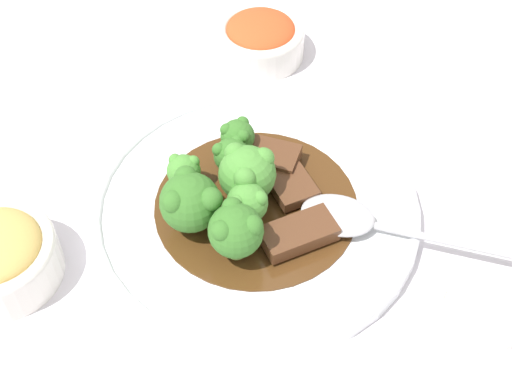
{
  "coord_description": "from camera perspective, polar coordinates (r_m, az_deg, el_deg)",
  "views": [
    {
      "loc": [
        0.29,
        0.32,
        0.54
      ],
      "look_at": [
        0.0,
        0.0,
        0.03
      ],
      "focal_mm": 50.0,
      "sensor_mm": 36.0,
      "label": 1
    }
  ],
  "objects": [
    {
      "name": "broccoli_floret_3",
      "position": [
        0.63,
        -0.71,
        -0.85
      ],
      "size": [
        0.04,
        0.04,
        0.05
      ],
      "color": "#8EB756",
      "rests_on": "main_plate"
    },
    {
      "name": "broccoli_floret_6",
      "position": [
        0.63,
        -5.31,
        -0.74
      ],
      "size": [
        0.06,
        0.06,
        0.06
      ],
      "color": "#7FA84C",
      "rests_on": "main_plate"
    },
    {
      "name": "broccoli_floret_0",
      "position": [
        0.61,
        -1.63,
        -3.05
      ],
      "size": [
        0.05,
        0.05,
        0.06
      ],
      "color": "#7FA84C",
      "rests_on": "main_plate"
    },
    {
      "name": "broccoli_floret_4",
      "position": [
        0.66,
        -0.76,
        1.5
      ],
      "size": [
        0.05,
        0.05,
        0.06
      ],
      "color": "#7FA84C",
      "rests_on": "main_plate"
    },
    {
      "name": "ground_plane",
      "position": [
        0.69,
        0.0,
        -1.83
      ],
      "size": [
        4.0,
        4.0,
        0.0
      ],
      "primitive_type": "plane",
      "color": "silver"
    },
    {
      "name": "main_plate",
      "position": [
        0.68,
        0.0,
        -1.3
      ],
      "size": [
        0.31,
        0.31,
        0.02
      ],
      "color": "white",
      "rests_on": "ground_plane"
    },
    {
      "name": "serving_spoon",
      "position": [
        0.66,
        7.69,
        -2.12
      ],
      "size": [
        0.13,
        0.19,
        0.01
      ],
      "color": "#B7B7BC",
      "rests_on": "main_plate"
    },
    {
      "name": "beef_strip_0",
      "position": [
        0.7,
        1.27,
        2.79
      ],
      "size": [
        0.06,
        0.06,
        0.02
      ],
      "color": "#56331E",
      "rests_on": "main_plate"
    },
    {
      "name": "beef_strip_2",
      "position": [
        0.64,
        3.14,
        -3.53
      ],
      "size": [
        0.08,
        0.05,
        0.01
      ],
      "color": "#56331E",
      "rests_on": "main_plate"
    },
    {
      "name": "broccoli_floret_1",
      "position": [
        0.67,
        -5.81,
        1.71
      ],
      "size": [
        0.03,
        0.03,
        0.04
      ],
      "color": "#7FA84C",
      "rests_on": "main_plate"
    },
    {
      "name": "broccoli_floret_5",
      "position": [
        0.7,
        -1.48,
        4.52
      ],
      "size": [
        0.03,
        0.03,
        0.04
      ],
      "color": "#7FA84C",
      "rests_on": "main_plate"
    },
    {
      "name": "beef_strip_1",
      "position": [
        0.68,
        2.91,
        0.41
      ],
      "size": [
        0.05,
        0.05,
        0.01
      ],
      "color": "#56331E",
      "rests_on": "main_plate"
    },
    {
      "name": "sauce_dish",
      "position": [
        0.65,
        17.53,
        -9.16
      ],
      "size": [
        0.08,
        0.08,
        0.01
      ],
      "color": "white",
      "rests_on": "ground_plane"
    },
    {
      "name": "broccoli_floret_2",
      "position": [
        0.68,
        -1.96,
        2.98
      ],
      "size": [
        0.03,
        0.03,
        0.04
      ],
      "color": "#7FA84C",
      "rests_on": "main_plate"
    },
    {
      "name": "side_bowl_kimchi",
      "position": [
        0.85,
        0.36,
        12.22
      ],
      "size": [
        0.1,
        0.1,
        0.05
      ],
      "color": "white",
      "rests_on": "ground_plane"
    }
  ]
}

